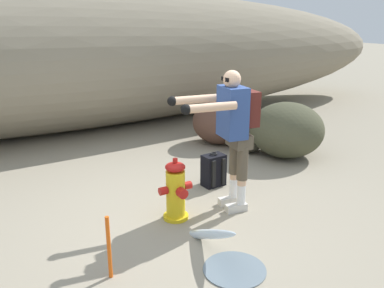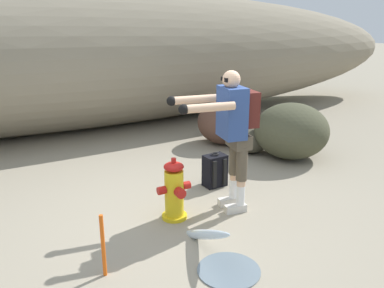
# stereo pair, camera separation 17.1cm
# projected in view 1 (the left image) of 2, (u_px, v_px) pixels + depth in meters

# --- Properties ---
(ground_plane) EXTENTS (56.00, 56.00, 0.04)m
(ground_plane) POSITION_uv_depth(u_px,v_px,m) (182.00, 215.00, 4.74)
(ground_plane) COLOR gray
(dirt_embankment) EXTENTS (17.01, 3.20, 2.73)m
(dirt_embankment) POSITION_uv_depth(u_px,v_px,m) (74.00, 61.00, 8.00)
(dirt_embankment) COLOR gray
(dirt_embankment) RESTS_ON ground_plane
(fire_hydrant) EXTENTS (0.40, 0.34, 0.73)m
(fire_hydrant) POSITION_uv_depth(u_px,v_px,m) (176.00, 192.00, 4.53)
(fire_hydrant) COLOR gold
(fire_hydrant) RESTS_ON ground_plane
(hydrant_water_jet) EXTENTS (0.58, 1.31, 0.60)m
(hydrant_water_jet) POSITION_uv_depth(u_px,v_px,m) (213.00, 243.00, 3.96)
(hydrant_water_jet) COLOR silver
(hydrant_water_jet) RESTS_ON ground_plane
(utility_worker) EXTENTS (1.02, 0.62, 1.66)m
(utility_worker) POSITION_uv_depth(u_px,v_px,m) (233.00, 124.00, 4.56)
(utility_worker) COLOR beige
(utility_worker) RESTS_ON ground_plane
(spare_backpack) EXTENTS (0.31, 0.30, 0.47)m
(spare_backpack) POSITION_uv_depth(u_px,v_px,m) (213.00, 170.00, 5.47)
(spare_backpack) COLOR black
(spare_backpack) RESTS_ON ground_plane
(boulder_large) EXTENTS (1.34, 1.33, 0.90)m
(boulder_large) POSITION_uv_depth(u_px,v_px,m) (287.00, 130.00, 6.54)
(boulder_large) COLOR #444530
(boulder_large) RESTS_ON ground_plane
(boulder_mid) EXTENTS (0.99, 0.98, 0.45)m
(boulder_mid) POSITION_uv_depth(u_px,v_px,m) (245.00, 125.00, 7.69)
(boulder_mid) COLOR #4C3739
(boulder_mid) RESTS_ON ground_plane
(boulder_small) EXTENTS (1.32, 1.32, 0.79)m
(boulder_small) POSITION_uv_depth(u_px,v_px,m) (219.00, 122.00, 7.23)
(boulder_small) COLOR #513529
(boulder_small) RESTS_ON ground_plane
(boulder_outlier) EXTENTS (0.89, 0.87, 0.39)m
(boulder_outlier) POSITION_uv_depth(u_px,v_px,m) (247.00, 140.00, 6.86)
(boulder_outlier) COLOR #403D2F
(boulder_outlier) RESTS_ON ground_plane
(survey_stake) EXTENTS (0.04, 0.04, 0.60)m
(survey_stake) POSITION_uv_depth(u_px,v_px,m) (109.00, 247.00, 3.50)
(survey_stake) COLOR #E55914
(survey_stake) RESTS_ON ground_plane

